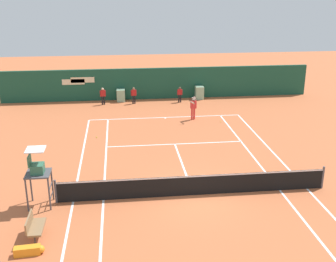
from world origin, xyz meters
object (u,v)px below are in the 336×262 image
(umpire_chair, at_px, (37,170))
(ball_kid_right_post, at_px, (180,94))
(tennis_ball_by_sideline, at_px, (221,122))
(player_on_baseline, at_px, (193,106))
(player_bench, at_px, (34,225))
(ball_kid_centre_post, at_px, (103,95))
(ball_kid_left_post, at_px, (134,94))
(tennis_ball_near_service_line, at_px, (97,137))
(equipment_bag, at_px, (30,250))

(umpire_chair, bearing_deg, ball_kid_right_post, 152.39)
(tennis_ball_by_sideline, bearing_deg, player_on_baseline, 156.10)
(player_bench, bearing_deg, ball_kid_centre_post, 173.65)
(player_bench, height_order, ball_kid_left_post, ball_kid_left_post)
(umpire_chair, bearing_deg, tennis_ball_by_sideline, 135.17)
(player_bench, distance_m, tennis_ball_near_service_line, 10.82)
(player_on_baseline, relative_size, tennis_ball_by_sideline, 26.70)
(player_on_baseline, bearing_deg, tennis_ball_near_service_line, 6.46)
(umpire_chair, bearing_deg, player_bench, 4.25)
(ball_kid_centre_post, distance_m, tennis_ball_by_sideline, 9.75)
(ball_kid_left_post, distance_m, ball_kid_right_post, 3.64)
(umpire_chair, xyz_separation_m, player_bench, (0.18, -2.46, -1.13))
(tennis_ball_by_sideline, bearing_deg, ball_kid_right_post, 110.79)
(equipment_bag, xyz_separation_m, ball_kid_centre_post, (2.01, 19.27, 0.62))
(tennis_ball_near_service_line, height_order, tennis_ball_by_sideline, same)
(ball_kid_right_post, bearing_deg, equipment_bag, 70.59)
(tennis_ball_near_service_line, xyz_separation_m, tennis_ball_by_sideline, (8.29, 2.15, 0.00))
(equipment_bag, height_order, ball_kid_right_post, ball_kid_right_post)
(ball_kid_left_post, xyz_separation_m, tennis_ball_near_service_line, (-2.60, -7.55, -0.72))
(tennis_ball_by_sideline, bearing_deg, ball_kid_left_post, 136.51)
(ball_kid_centre_post, height_order, ball_kid_right_post, ball_kid_centre_post)
(ball_kid_right_post, bearing_deg, ball_kid_left_post, 3.23)
(equipment_bag, height_order, player_on_baseline, player_on_baseline)
(equipment_bag, xyz_separation_m, ball_kid_right_post, (8.04, 19.27, 0.55))
(player_on_baseline, height_order, ball_kid_right_post, player_on_baseline)
(player_on_baseline, xyz_separation_m, ball_kid_centre_post, (-6.31, 4.61, -0.18))
(tennis_ball_near_service_line, bearing_deg, equipment_bag, -98.73)
(umpire_chair, relative_size, tennis_ball_near_service_line, 37.95)
(player_bench, xyz_separation_m, player_on_baseline, (8.33, 13.60, 0.45))
(umpire_chair, distance_m, ball_kid_centre_post, 15.93)
(equipment_bag, height_order, tennis_ball_near_service_line, equipment_bag)
(tennis_ball_near_service_line, bearing_deg, player_bench, -99.68)
(player_on_baseline, bearing_deg, ball_kid_centre_post, -54.00)
(player_bench, bearing_deg, ball_kid_left_post, 166.37)
(ball_kid_centre_post, xyz_separation_m, tennis_ball_near_service_line, (-0.21, -7.55, -0.74))
(equipment_bag, relative_size, ball_kid_right_post, 0.85)
(player_on_baseline, xyz_separation_m, tennis_ball_by_sideline, (1.78, -0.79, -0.92))
(umpire_chair, xyz_separation_m, player_on_baseline, (8.51, 11.14, -0.68))
(umpire_chair, distance_m, tennis_ball_near_service_line, 8.59)
(umpire_chair, height_order, tennis_ball_by_sideline, umpire_chair)
(tennis_ball_near_service_line, distance_m, tennis_ball_by_sideline, 8.56)
(umpire_chair, bearing_deg, player_on_baseline, 142.61)
(umpire_chair, relative_size, player_bench, 2.09)
(umpire_chair, xyz_separation_m, tennis_ball_by_sideline, (10.29, 10.35, -1.60))
(umpire_chair, relative_size, player_on_baseline, 1.42)
(player_bench, xyz_separation_m, tennis_ball_near_service_line, (1.82, 10.66, -0.47))
(ball_kid_centre_post, relative_size, ball_kid_right_post, 1.09)
(tennis_ball_near_service_line, bearing_deg, ball_kid_centre_post, 88.42)
(player_on_baseline, relative_size, ball_kid_right_post, 1.47)
(tennis_ball_by_sideline, bearing_deg, player_bench, -128.27)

